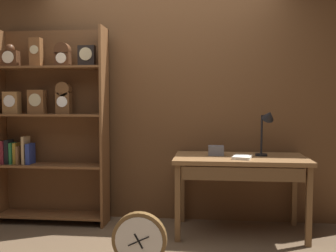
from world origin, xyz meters
name	(u,v)px	position (x,y,z in m)	size (l,w,h in m)	color
back_wood_panel	(162,100)	(0.00, 1.24, 1.30)	(4.80, 0.05, 2.60)	brown
bookshelf	(49,121)	(-1.17, 0.99, 1.08)	(1.18, 0.31, 2.04)	brown
workbench	(240,166)	(0.81, 0.81, 0.67)	(1.26, 0.69, 0.75)	brown
desk_lamp	(267,124)	(1.06, 0.87, 1.07)	(0.19, 0.19, 0.47)	black
toolbox_small	(216,151)	(0.58, 0.89, 0.80)	(0.15, 0.11, 0.09)	#595960
open_repair_manual	(242,157)	(0.82, 0.71, 0.76)	(0.16, 0.22, 0.03)	silver
round_clock_large	(139,242)	(-0.01, -0.12, 0.23)	(0.42, 0.11, 0.46)	brown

